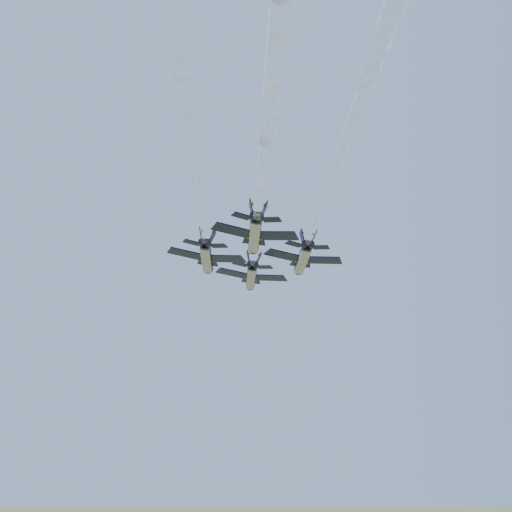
# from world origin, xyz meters

# --- Properties ---
(jet_lead) EXTENTS (13.57, 17.80, 3.87)m
(jet_lead) POSITION_xyz_m (-4.39, 12.86, 106.18)
(jet_lead) COLOR black
(jet_left) EXTENTS (13.57, 17.80, 3.87)m
(jet_left) POSITION_xyz_m (-10.82, 1.45, 106.18)
(jet_left) COLOR black
(jet_right) EXTENTS (13.57, 17.80, 3.87)m
(jet_right) POSITION_xyz_m (5.59, 3.93, 106.18)
(jet_right) COLOR black
(jet_slot) EXTENTS (13.57, 17.80, 3.87)m
(jet_slot) POSITION_xyz_m (-1.46, -8.06, 106.18)
(jet_slot) COLOR black
(smoke_trail_lead) EXTENTS (14.17, 84.55, 2.41)m
(smoke_trail_lead) POSITION_xyz_m (4.84, -49.53, 106.22)
(smoke_trail_lead) COLOR white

